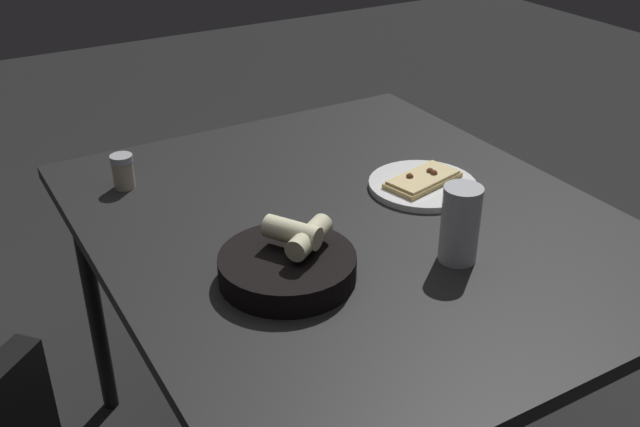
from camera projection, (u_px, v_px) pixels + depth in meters
dining_table at (352, 242)px, 1.52m from camera, size 1.16×0.99×0.71m
pizza_plate at (423, 184)px, 1.61m from camera, size 0.24×0.24×0.04m
bread_basket at (289, 263)px, 1.29m from camera, size 0.24×0.24×0.10m
beer_glass at (460, 228)px, 1.33m from camera, size 0.07×0.07×0.15m
pepper_shaker at (123, 173)px, 1.60m from camera, size 0.05×0.05×0.08m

